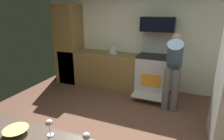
% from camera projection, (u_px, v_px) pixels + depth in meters
% --- Properties ---
extents(ground_plane, '(5.20, 4.80, 0.02)m').
position_uv_depth(ground_plane, '(102.00, 137.00, 2.97)').
color(ground_plane, brown).
extents(wall_back, '(5.20, 0.12, 2.60)m').
position_uv_depth(wall_back, '(140.00, 37.00, 4.63)').
color(wall_back, silver).
rests_on(wall_back, ground).
extents(lower_cabinet_run, '(2.40, 0.60, 0.90)m').
position_uv_depth(lower_cabinet_run, '(103.00, 69.00, 4.90)').
color(lower_cabinet_run, olive).
rests_on(lower_cabinet_run, ground).
extents(cabinet_column, '(0.60, 0.60, 2.10)m').
position_uv_depth(cabinet_column, '(69.00, 44.00, 5.07)').
color(cabinet_column, olive).
rests_on(cabinet_column, ground).
extents(oven_range, '(0.76, 0.99, 1.49)m').
position_uv_depth(oven_range, '(154.00, 74.00, 4.39)').
color(oven_range, beige).
rests_on(oven_range, ground).
extents(microwave, '(0.74, 0.38, 0.32)m').
position_uv_depth(microwave, '(158.00, 24.00, 4.12)').
color(microwave, black).
rests_on(microwave, oven_range).
extents(person_cook, '(0.31, 0.61, 1.51)m').
position_uv_depth(person_cook, '(173.00, 66.00, 3.62)').
color(person_cook, '#5C5C5C').
rests_on(person_cook, ground).
extents(mixing_bowl_small, '(0.22, 0.22, 0.05)m').
position_uv_depth(mixing_bowl_small, '(16.00, 131.00, 1.63)').
color(mixing_bowl_small, '#E7C471').
rests_on(mixing_bowl_small, counter_island).
extents(wine_glass_near, '(0.06, 0.06, 0.14)m').
position_uv_depth(wine_glass_near, '(86.00, 137.00, 1.43)').
color(wine_glass_near, silver).
rests_on(wine_glass_near, counter_island).
extents(wine_glass_mid, '(0.06, 0.06, 0.16)m').
position_uv_depth(wine_glass_mid, '(49.00, 124.00, 1.58)').
color(wine_glass_mid, silver).
rests_on(wine_glass_mid, counter_island).
extents(stock_pot, '(0.24, 0.24, 0.15)m').
position_uv_depth(stock_pot, '(113.00, 51.00, 4.63)').
color(stock_pot, '#ADBCC3').
rests_on(stock_pot, lower_cabinet_run).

